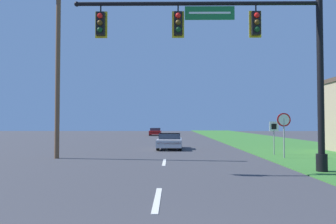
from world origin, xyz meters
name	(u,v)px	position (x,y,z in m)	size (l,w,h in m)	color
grass_verge_right	(274,143)	(10.50, 30.00, 0.02)	(10.00, 110.00, 0.04)	#38752D
road_center_line	(167,149)	(0.00, 22.00, 0.01)	(0.16, 34.80, 0.01)	silver
signal_mast	(251,52)	(3.59, 10.72, 4.86)	(10.26, 0.47, 7.71)	black
car_ahead	(170,141)	(0.22, 22.52, 0.60)	(1.95, 4.33, 1.19)	black
far_car	(155,132)	(-2.24, 49.85, 0.60)	(1.82, 4.30, 1.19)	black
stop_sign	(284,125)	(6.63, 15.77, 1.86)	(0.76, 0.07, 2.50)	gray
route_sign_post	(274,130)	(6.68, 17.72, 1.53)	(0.55, 0.06, 2.03)	gray
utility_pole_near	(58,63)	(-6.08, 15.82, 5.41)	(1.80, 0.26, 10.49)	brown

